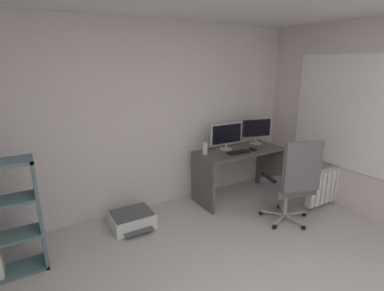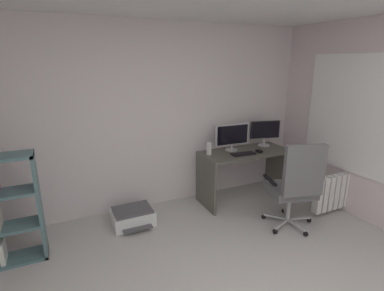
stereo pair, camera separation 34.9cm
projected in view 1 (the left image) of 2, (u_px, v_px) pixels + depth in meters
The scene contains 12 objects.
wall_back at pixel (144, 119), 3.98m from camera, with size 4.69×0.10×2.51m, color silver.
window_pane at pixel (344, 112), 4.01m from camera, with size 0.01×1.41×1.43m, color white.
window_frame at pixel (344, 112), 4.01m from camera, with size 0.02×1.49×1.51m, color white.
desk at pixel (239, 163), 4.42m from camera, with size 1.31×0.58×0.75m.
monitor_main at pixel (226, 135), 4.33m from camera, with size 0.53×0.18×0.38m.
monitor_secondary at pixel (256, 129), 4.61m from camera, with size 0.45×0.18×0.38m.
keyboard at pixel (239, 152), 4.19m from camera, with size 0.34×0.13×0.02m, color black.
computer_mouse at pixel (253, 149), 4.32m from camera, with size 0.06×0.10×0.03m, color black.
desktop_speaker at pixel (205, 148), 4.13m from camera, with size 0.07×0.07×0.17m, color silver.
office_chair at pixel (293, 180), 3.64m from camera, with size 0.66×0.64×1.12m.
printer at pixel (132, 219), 3.71m from camera, with size 0.51×0.48×0.20m.
radiator at pixel (330, 185), 4.25m from camera, with size 0.89×0.10×0.48m.
Camera 1 is at (-1.46, -0.98, 2.00)m, focal length 27.90 mm.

